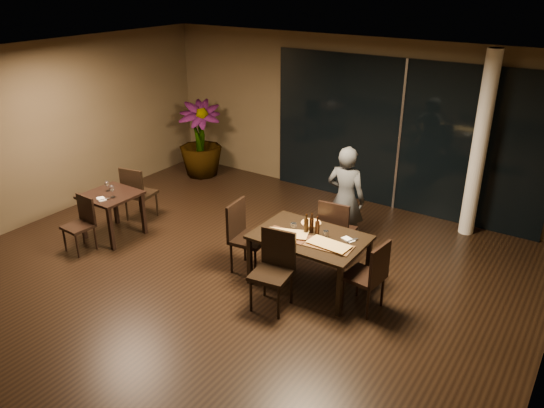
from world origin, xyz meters
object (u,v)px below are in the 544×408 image
at_px(bottle_c, 312,223).
at_px(chair_main_far, 336,228).
at_px(main_table, 310,241).
at_px(side_table, 111,201).
at_px(chair_main_right, 370,273).
at_px(chair_side_near, 82,221).
at_px(bottle_b, 317,226).
at_px(chair_main_near, 274,265).
at_px(bottle_a, 306,224).
at_px(chair_main_left, 244,233).
at_px(diner, 346,199).
at_px(potted_plant, 200,139).
at_px(chair_side_far, 137,191).

bearing_deg(bottle_c, chair_main_far, 84.80).
distance_m(main_table, side_table, 3.44).
xyz_separation_m(chair_main_far, chair_main_right, (0.93, -0.85, -0.02)).
bearing_deg(chair_side_near, bottle_b, 20.94).
bearing_deg(chair_main_far, chair_main_right, 131.23).
bearing_deg(chair_main_near, bottle_c, 74.75).
bearing_deg(bottle_a, chair_main_far, 82.68).
height_order(main_table, chair_side_near, chair_side_near).
relative_size(bottle_a, bottle_b, 1.04).
distance_m(side_table, chair_main_near, 3.27).
distance_m(bottle_a, bottle_c, 0.09).
distance_m(bottle_a, bottle_b, 0.15).
bearing_deg(chair_main_left, bottle_c, -81.51).
xyz_separation_m(chair_main_right, diner, (-1.03, 1.34, 0.29)).
bearing_deg(chair_main_left, bottle_a, -85.96).
bearing_deg(bottle_a, bottle_c, 67.78).
height_order(chair_main_right, bottle_a, bottle_a).
distance_m(chair_main_left, diner, 1.68).
distance_m(side_table, chair_main_right, 4.37).
bearing_deg(potted_plant, chair_main_right, -27.30).
bearing_deg(diner, chair_main_left, 53.23).
bearing_deg(chair_side_far, bottle_c, 168.78).
bearing_deg(diner, chair_main_near, 85.22).
bearing_deg(diner, chair_side_far, 14.36).
distance_m(diner, bottle_c, 1.12).
bearing_deg(side_table, chair_side_far, 99.31).
bearing_deg(bottle_b, bottle_c, 157.13).
relative_size(chair_side_far, bottle_c, 3.48).
distance_m(main_table, bottle_b, 0.24).
distance_m(side_table, chair_main_left, 2.43).
bearing_deg(chair_main_far, main_table, 82.02).
bearing_deg(bottle_c, potted_plant, 149.53).
relative_size(chair_main_right, bottle_b, 3.39).
xyz_separation_m(bottle_a, bottle_b, (0.15, 0.04, -0.01)).
bearing_deg(side_table, chair_main_right, 5.09).
distance_m(chair_main_right, bottle_b, 0.95).
height_order(chair_side_far, chair_side_near, chair_side_far).
relative_size(chair_side_near, diner, 0.52).
relative_size(chair_side_near, bottle_c, 3.06).
relative_size(chair_main_near, diner, 0.61).
relative_size(main_table, chair_main_right, 1.54).
distance_m(diner, potted_plant, 4.18).
bearing_deg(chair_main_near, chair_side_near, 178.77).
xyz_separation_m(chair_main_near, chair_side_near, (-3.31, -0.40, -0.09)).
bearing_deg(bottle_a, potted_plant, 148.42).
xyz_separation_m(chair_main_near, chair_main_left, (-0.86, 0.51, 0.01)).
bearing_deg(main_table, chair_main_left, -171.30).
height_order(main_table, diner, diner).
height_order(potted_plant, bottle_b, potted_plant).
xyz_separation_m(chair_main_right, bottle_b, (-0.87, 0.17, 0.35)).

